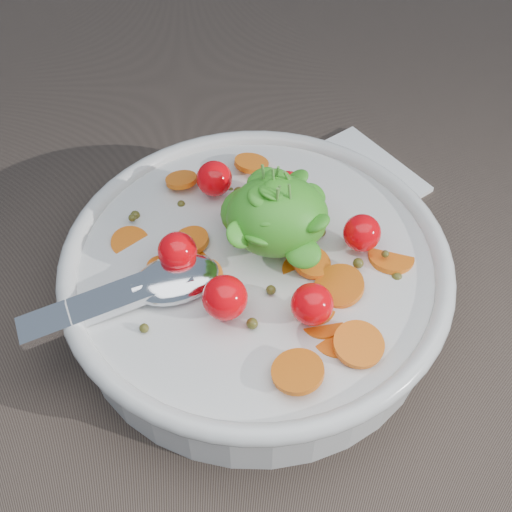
{
  "coord_description": "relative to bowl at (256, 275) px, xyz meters",
  "views": [
    {
      "loc": [
        -0.05,
        -0.3,
        0.45
      ],
      "look_at": [
        -0.03,
        0.03,
        0.06
      ],
      "focal_mm": 45.0,
      "sensor_mm": 36.0,
      "label": 1
    }
  ],
  "objects": [
    {
      "name": "napkin",
      "position": [
        0.1,
        0.14,
        -0.03
      ],
      "size": [
        0.18,
        0.18,
        0.01
      ],
      "primitive_type": "cube",
      "rotation": [
        0.0,
        0.0,
        0.56
      ],
      "color": "white",
      "rests_on": "ground"
    },
    {
      "name": "bowl",
      "position": [
        0.0,
        0.0,
        0.0
      ],
      "size": [
        0.34,
        0.31,
        0.13
      ],
      "color": "silver",
      "rests_on": "ground"
    },
    {
      "name": "ground",
      "position": [
        0.03,
        -0.03,
        -0.04
      ],
      "size": [
        6.0,
        6.0,
        0.0
      ],
      "primitive_type": "plane",
      "color": "brown",
      "rests_on": "ground"
    }
  ]
}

